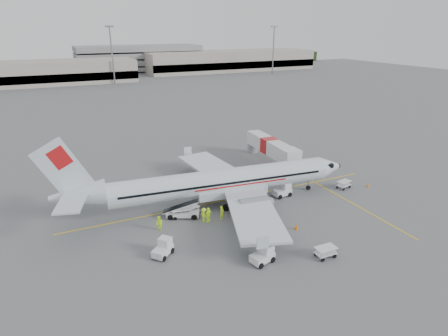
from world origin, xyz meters
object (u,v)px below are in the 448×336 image
Objects in this scene: tug_fore at (282,190)px; tug_aft at (162,248)px; belt_loader at (183,206)px; jet_bridge at (269,151)px; tug_mid at (262,254)px; aircraft at (223,165)px.

tug_aft is (-18.86, -7.00, -0.07)m from tug_fore.
jet_bridge is at bearing 56.78° from belt_loader.
tug_aft is (-24.34, -19.47, -1.23)m from jet_bridge.
tug_mid is (-10.33, -12.25, -0.03)m from tug_fore.
jet_bridge is at bearing 43.45° from tug_mid.
belt_loader is (-6.03, -1.49, -3.82)m from aircraft.
tug_aft is (-4.59, -7.00, -0.54)m from belt_loader.
aircraft reaches higher than tug_aft.
aircraft is 14.55m from tug_mid.
jet_bridge is (13.72, 10.99, -3.13)m from aircraft.
tug_fore is 1.04× the size of tug_mid.
tug_aft is (-8.54, 5.25, -0.03)m from tug_mid.
jet_bridge is 7.08× the size of tug_aft.
tug_aft is at bearing 134.45° from tug_mid.
aircraft is 14.28m from tug_aft.
tug_fore is (-5.47, -12.47, -1.17)m from jet_bridge.
jet_bridge reaches higher than tug_aft.
aircraft is at bearing -139.42° from jet_bridge.
aircraft reaches higher than belt_loader.
belt_loader is 2.15× the size of tug_fore.
tug_fore is (8.25, -1.49, -4.30)m from aircraft.
aircraft is 16.73× the size of tug_aft.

